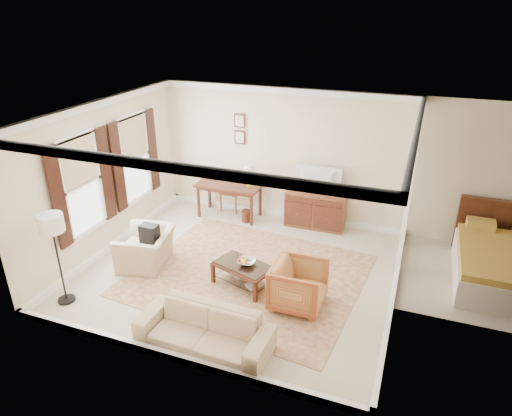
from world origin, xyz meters
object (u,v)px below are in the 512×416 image
Objects in this scene: tv at (317,172)px; coffee_table at (243,269)px; writing_desk at (229,189)px; sideboard at (315,210)px; club_armchair at (146,243)px; sofa at (204,324)px; striped_armchair at (299,283)px.

coffee_table is (-0.60, -2.64, -0.94)m from tv.
writing_desk is 2.04m from tv.
sideboard is 1.14× the size of coffee_table.
club_armchair reaches higher than writing_desk.
sofa is (-0.55, -4.28, -0.01)m from sideboard.
writing_desk and sideboard have the same top height.
coffee_table is at bearing 77.92° from club_armchair.
sideboard is 1.24× the size of club_armchair.
coffee_table is at bearing 77.13° from tv.
writing_desk is 2.55m from club_armchair.
tv reaches higher than striped_armchair.
tv is 0.92× the size of club_armchair.
club_armchair is (-0.60, -2.47, -0.23)m from writing_desk.
writing_desk is 1.70× the size of striped_armchair.
writing_desk is 4.34m from sofa.
writing_desk is 1.97m from sideboard.
coffee_table is at bearing -102.78° from sideboard.
writing_desk is 0.74× the size of sofa.
sofa is at bearing -97.29° from sideboard.
club_armchair is at bearing 45.94° from tv.
club_armchair reaches higher than sideboard.
coffee_table is at bearing 93.86° from sofa.
tv reaches higher than sideboard.
striped_armchair is (1.04, -0.22, 0.10)m from coffee_table.
sofa is (2.00, -1.63, -0.07)m from club_armchair.
tv is (0.00, -0.02, 0.87)m from sideboard.
tv is at bearing 8.25° from striped_armchair.
club_armchair reaches higher than striped_armchair.
tv is 3.02m from striped_armchair.
writing_desk is 1.28× the size of coffee_table.
club_armchair is (-2.55, -2.63, -0.81)m from tv.
sofa is (-0.55, -4.26, -0.88)m from tv.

